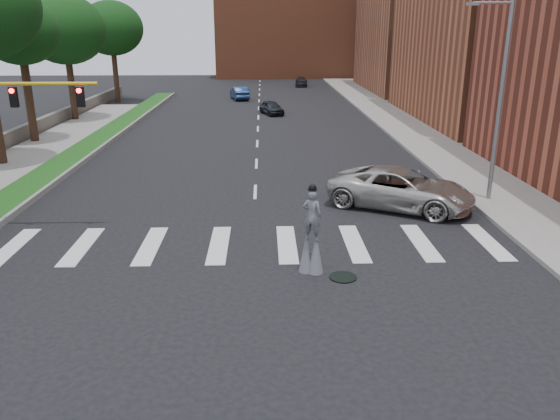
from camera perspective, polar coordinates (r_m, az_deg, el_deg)
The scene contains 17 objects.
ground_plane at distance 19.81m, azimuth -2.89°, elevation -4.70°, with size 160.00×160.00×0.00m, color black.
grass_median at distance 40.75m, azimuth -18.90°, elevation 6.65°, with size 2.00×60.00×0.25m, color #164714.
median_curb at distance 40.45m, azimuth -17.47°, elevation 6.73°, with size 0.20×60.00×0.28m, color gray.
sidewalk_right at distance 45.52m, azimuth 13.77°, elevation 8.22°, with size 5.00×90.00×0.18m, color gray.
stone_wall at distance 44.41m, azimuth -25.08°, elevation 7.37°, with size 0.50×56.00×1.10m, color #57524A.
manhole at distance 18.15m, azimuth 6.59°, elevation -6.98°, with size 0.90×0.90×0.04m, color black.
building_far at distance 75.39m, azimuth 15.77°, elevation 19.51°, with size 16.00×22.00×20.00m, color #9E563A.
building_backdrop at distance 96.37m, azimuth 1.62°, elevation 19.19°, with size 26.00×14.00×18.00m, color #A15232.
streetlight at distance 26.53m, azimuth 21.90°, elevation 10.93°, with size 2.05×0.20×9.00m.
stilt_performer at distance 18.02m, azimuth 3.31°, elevation -2.93°, with size 0.82×0.64×3.06m.
suv_crossing at distance 25.25m, azimuth 12.53°, elevation 2.19°, with size 2.98×6.46×1.79m, color #BBB8B0.
car_near at distance 52.51m, azimuth -0.90°, elevation 10.65°, with size 1.50×3.73×1.27m, color black.
car_mid at distance 63.96m, azimuth -4.27°, elevation 12.10°, with size 1.56×4.48×1.48m, color navy.
car_far at distance 78.68m, azimuth 2.24°, elevation 13.22°, with size 1.66×4.09×1.19m, color black.
tree_3 at distance 42.16m, azimuth -25.57°, elevation 16.45°, with size 5.27×5.27×9.86m.
tree_4 at distance 51.50m, azimuth -21.55°, elevation 17.09°, with size 6.74×6.74×10.53m.
tree_5 at distance 63.53m, azimuth -17.20°, elevation 17.66°, with size 6.65×6.65×10.61m.
Camera 1 is at (0.43, -18.21, 7.79)m, focal length 35.00 mm.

